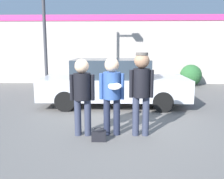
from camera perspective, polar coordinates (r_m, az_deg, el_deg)
The scene contains 9 objects.
ground_plane at distance 5.91m, azimuth 2.25°, elevation -9.59°, with size 56.00×56.00×0.00m, color #5B5956.
storefront_building at distance 13.21m, azimuth 2.02°, elevation 9.19°, with size 24.00×0.22×3.54m.
person_left at distance 5.45m, azimuth -6.83°, elevation -0.19°, with size 0.54×0.37×1.70m.
person_middle_with_frisbee at distance 5.45m, azimuth -0.04°, elevation 0.09°, with size 0.55×0.60×1.73m.
person_right at distance 5.43m, azimuth 6.73°, elevation 0.88°, with size 0.53×0.36×1.84m.
parked_car_near at distance 8.31m, azimuth 0.32°, elevation 1.60°, with size 4.78×1.90×1.54m.
street_lamp at distance 9.64m, azimuth -14.17°, elevation 19.04°, with size 1.24×0.35×5.79m.
shrub at distance 13.07m, azimuth 17.57°, elevation 3.14°, with size 1.06×1.06×1.06m.
handbag at distance 5.32m, azimuth -3.02°, elevation -10.40°, with size 0.30×0.23×0.27m.
Camera 1 is at (-0.06, -5.57, 1.98)m, focal length 40.00 mm.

